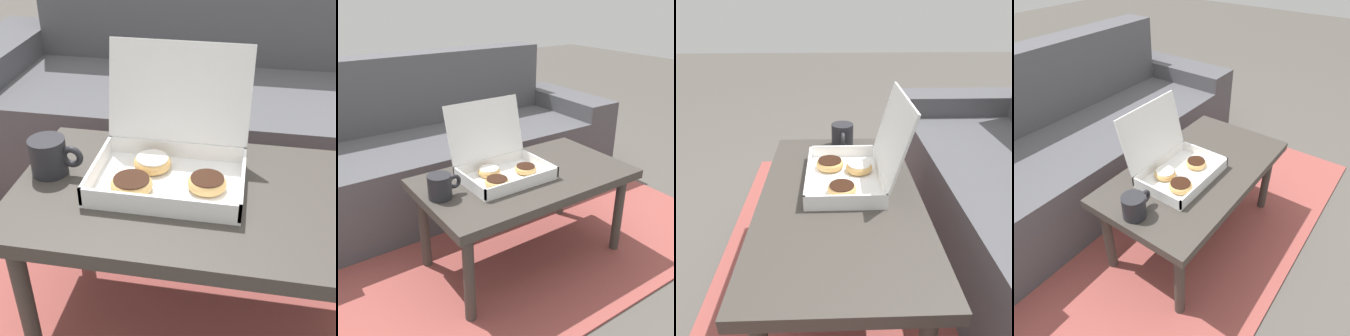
# 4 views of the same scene
# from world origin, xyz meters

# --- Properties ---
(ground_plane) EXTENTS (12.00, 12.00, 0.00)m
(ground_plane) POSITION_xyz_m (0.00, 0.00, 0.00)
(ground_plane) COLOR #514C47
(area_rug) EXTENTS (2.25, 1.73, 0.01)m
(area_rug) POSITION_xyz_m (0.00, 0.30, 0.01)
(area_rug) COLOR #994742
(area_rug) RESTS_ON ground_plane
(couch) EXTENTS (2.13, 0.77, 0.85)m
(couch) POSITION_xyz_m (0.00, 0.78, 0.29)
(couch) COLOR #4C4C51
(couch) RESTS_ON ground_plane
(coffee_table) EXTENTS (0.94, 0.53, 0.45)m
(coffee_table) POSITION_xyz_m (0.00, -0.05, 0.40)
(coffee_table) COLOR #3D3833
(coffee_table) RESTS_ON ground_plane
(pastry_box) EXTENTS (0.37, 0.33, 0.31)m
(pastry_box) POSITION_xyz_m (-0.10, 0.01, 0.50)
(pastry_box) COLOR white
(pastry_box) RESTS_ON coffee_table
(coffee_mug) EXTENTS (0.14, 0.09, 0.10)m
(coffee_mug) POSITION_xyz_m (-0.40, -0.03, 0.49)
(coffee_mug) COLOR #232328
(coffee_mug) RESTS_ON coffee_table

